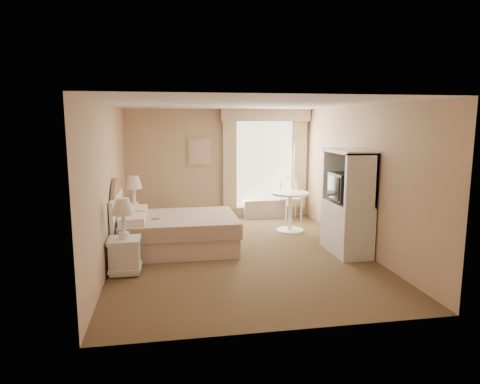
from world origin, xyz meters
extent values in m
cube|color=brown|center=(0.00, 0.00, 0.00)|extent=(4.20, 5.50, 0.01)
cube|color=silver|center=(0.00, 0.00, 2.50)|extent=(4.20, 5.50, 0.01)
cube|color=#D1AB8B|center=(0.00, 2.75, 1.25)|extent=(4.20, 0.01, 2.50)
cube|color=#D1AB8B|center=(0.00, -2.75, 1.25)|extent=(4.20, 0.01, 2.50)
cube|color=#D1AB8B|center=(-2.10, 0.00, 1.25)|extent=(0.01, 5.50, 2.50)
cube|color=#D1AB8B|center=(2.10, 0.00, 1.25)|extent=(0.01, 5.50, 2.50)
cube|color=white|center=(1.05, 2.72, 1.25)|extent=(1.30, 0.02, 2.00)
cube|color=beige|center=(0.22, 2.67, 1.25)|extent=(0.30, 0.08, 2.05)
cube|color=beige|center=(1.88, 2.67, 1.25)|extent=(0.30, 0.08, 2.05)
cube|color=tan|center=(1.05, 2.63, 2.37)|extent=(2.05, 0.20, 0.28)
cube|color=beige|center=(1.05, 2.63, 0.21)|extent=(1.00, 0.22, 0.42)
cube|color=tan|center=(-0.45, 2.72, 1.55)|extent=(0.52, 0.03, 0.62)
cube|color=beige|center=(-0.45, 2.70, 1.55)|extent=(0.42, 0.02, 0.52)
cube|color=tan|center=(-1.00, 0.47, 0.17)|extent=(1.93, 1.47, 0.33)
cube|color=beige|center=(-1.00, 0.47, 0.46)|extent=(1.98, 1.52, 0.26)
cube|color=silver|center=(-1.77, 0.12, 0.64)|extent=(0.41, 0.57, 0.13)
cube|color=silver|center=(-1.77, 0.82, 0.64)|extent=(0.41, 0.57, 0.13)
cube|color=#248442|center=(-1.41, 0.33, 0.59)|extent=(0.14, 0.10, 0.01)
cube|color=white|center=(-2.05, 0.47, 0.50)|extent=(0.06, 1.56, 1.01)
cylinder|color=#A07055|center=(-2.05, 0.47, 0.60)|extent=(0.05, 1.38, 1.38)
cube|color=white|center=(-1.84, -0.64, 0.25)|extent=(0.42, 0.42, 0.46)
cube|color=white|center=(-1.84, -0.64, 0.51)|extent=(0.46, 0.46, 0.06)
cube|color=white|center=(-1.84, -0.64, 0.09)|extent=(0.46, 0.46, 0.05)
cylinder|color=white|center=(-1.84, -0.64, 0.58)|extent=(0.15, 0.15, 0.09)
cylinder|color=white|center=(-1.84, -0.64, 0.77)|extent=(0.06, 0.06, 0.37)
cone|color=silver|center=(-1.84, -0.64, 1.01)|extent=(0.33, 0.33, 0.24)
cube|color=white|center=(-1.84, 1.60, 0.26)|extent=(0.44, 0.44, 0.48)
cube|color=white|center=(-1.84, 1.60, 0.53)|extent=(0.48, 0.48, 0.06)
cube|color=white|center=(-1.84, 1.60, 0.10)|extent=(0.48, 0.48, 0.05)
cylinder|color=white|center=(-1.84, 1.60, 0.61)|extent=(0.15, 0.15, 0.10)
cylinder|color=white|center=(-1.84, 1.60, 0.80)|extent=(0.07, 0.07, 0.38)
cone|color=silver|center=(-1.84, 1.60, 1.06)|extent=(0.35, 0.35, 0.25)
cylinder|color=white|center=(1.27, 1.34, 0.02)|extent=(0.57, 0.57, 0.03)
cylinder|color=white|center=(1.27, 1.34, 0.40)|extent=(0.09, 0.09, 0.76)
cylinder|color=white|center=(1.27, 1.34, 0.78)|extent=(0.76, 0.76, 0.04)
cylinder|color=white|center=(1.44, 2.19, 0.24)|extent=(0.03, 0.03, 0.48)
cylinder|color=white|center=(1.80, 2.22, 0.24)|extent=(0.03, 0.03, 0.48)
cylinder|color=white|center=(1.41, 2.56, 0.24)|extent=(0.03, 0.03, 0.48)
cylinder|color=white|center=(1.77, 2.59, 0.24)|extent=(0.03, 0.03, 0.48)
cylinder|color=white|center=(1.60, 2.39, 0.49)|extent=(0.51, 0.51, 0.04)
torus|color=white|center=(1.59, 2.54, 0.75)|extent=(0.47, 0.15, 0.46)
cylinder|color=white|center=(1.41, 2.56, 0.70)|extent=(0.03, 0.03, 0.43)
cylinder|color=white|center=(1.77, 2.59, 0.70)|extent=(0.03, 0.03, 0.43)
cube|color=white|center=(1.81, -0.22, 0.43)|extent=(0.53, 1.06, 0.87)
cube|color=white|center=(1.81, -0.71, 1.30)|extent=(0.53, 0.08, 0.87)
cube|color=white|center=(1.81, 0.27, 1.30)|extent=(0.53, 0.08, 0.87)
cube|color=white|center=(1.81, -0.22, 1.74)|extent=(0.53, 1.06, 0.06)
cube|color=white|center=(2.05, -0.22, 1.30)|extent=(0.04, 1.06, 0.87)
cube|color=black|center=(1.79, -0.22, 1.14)|extent=(0.46, 0.58, 0.46)
cube|color=black|center=(1.55, -0.22, 1.14)|extent=(0.02, 0.48, 0.39)
camera|label=1|loc=(-1.21, -6.90, 2.23)|focal=32.00mm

